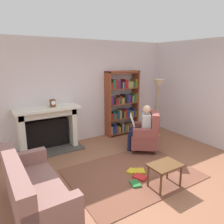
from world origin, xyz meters
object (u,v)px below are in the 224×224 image
sofa_floral (33,193)px  floor_lamp (158,88)px  fireplace (48,128)px  mantel_clock (53,103)px  armchair_reading (146,134)px  seated_reader (142,126)px  side_table (165,168)px  bookshelf (122,104)px

sofa_floral → floor_lamp: (3.82, 1.50, 1.07)m
fireplace → sofa_floral: 2.27m
mantel_clock → armchair_reading: mantel_clock is taller
seated_reader → floor_lamp: 1.47m
fireplace → side_table: 2.95m
armchair_reading → sofa_floral: (-2.83, -0.81, -0.10)m
bookshelf → seated_reader: bookshelf is taller
seated_reader → sofa_floral: (-2.73, -0.88, -0.30)m
sofa_floral → fireplace: bearing=-21.8°
bookshelf → sofa_floral: (-3.02, -2.14, -0.60)m
mantel_clock → side_table: mantel_clock is taller
floor_lamp → side_table: bearing=-130.5°
sofa_floral → floor_lamp: size_ratio=1.04×
armchair_reading → sofa_floral: size_ratio=0.57×
fireplace → seated_reader: (1.92, -1.23, 0.04)m
mantel_clock → sofa_floral: mantel_clock is taller
floor_lamp → mantel_clock: bearing=170.1°
bookshelf → side_table: size_ratio=3.35×
mantel_clock → floor_lamp: (2.88, -0.51, 0.21)m
fireplace → mantel_clock: size_ratio=8.59×
bookshelf → sofa_floral: bookshelf is taller
fireplace → armchair_reading: (2.02, -1.30, -0.16)m
seated_reader → sofa_floral: seated_reader is taller
mantel_clock → fireplace: bearing=142.0°
side_table → floor_lamp: bearing=49.5°
mantel_clock → floor_lamp: bearing=-9.9°
mantel_clock → side_table: size_ratio=0.32×
bookshelf → seated_reader: 1.33m
mantel_clock → side_table: (1.14, -2.55, -0.82)m
seated_reader → side_table: bearing=11.7°
seated_reader → side_table: 1.59m
fireplace → seated_reader: seated_reader is taller
side_table → floor_lamp: 2.88m
fireplace → mantel_clock: (0.13, -0.10, 0.61)m
side_table → armchair_reading: bearing=60.9°
sofa_floral → armchair_reading: bearing=-74.8°
fireplace → armchair_reading: bearing=-32.8°
mantel_clock → seated_reader: (1.79, -1.13, -0.57)m
armchair_reading → floor_lamp: bearing=161.3°
mantel_clock → armchair_reading: bearing=-32.4°
bookshelf → floor_lamp: bookshelf is taller
floor_lamp → fireplace: bearing=168.6°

